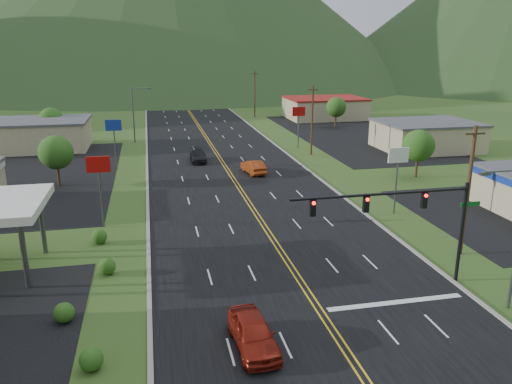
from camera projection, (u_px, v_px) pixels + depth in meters
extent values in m
cylinder|color=black|center=(461.00, 233.00, 33.31)|extent=(0.24, 0.24, 7.00)
cylinder|color=black|center=(382.00, 194.00, 31.23)|extent=(12.00, 0.18, 0.18)
cube|color=#0C591E|center=(470.00, 204.00, 32.82)|extent=(1.40, 0.06, 0.30)
cube|color=black|center=(424.00, 200.00, 32.00)|extent=(0.35, 0.28, 1.05)
sphere|color=#FF0C05|center=(426.00, 196.00, 31.73)|extent=(0.22, 0.22, 0.22)
cube|color=black|center=(366.00, 204.00, 31.20)|extent=(0.35, 0.28, 1.05)
sphere|color=#FF0C05|center=(368.00, 200.00, 30.93)|extent=(0.22, 0.22, 0.22)
cube|color=black|center=(313.00, 208.00, 30.49)|extent=(0.35, 0.28, 1.05)
sphere|color=#FF0C05|center=(314.00, 203.00, 30.23)|extent=(0.22, 0.22, 0.22)
cylinder|color=#59595E|center=(508.00, 171.00, 27.96)|extent=(2.88, 0.12, 0.12)
cube|color=#59595E|center=(485.00, 174.00, 27.70)|extent=(0.60, 0.25, 0.18)
cylinder|color=#59595E|center=(133.00, 115.00, 81.00)|extent=(0.20, 0.20, 9.00)
cylinder|color=#59595E|center=(141.00, 88.00, 80.06)|extent=(2.88, 0.12, 0.12)
cube|color=#59595E|center=(150.00, 89.00, 80.38)|extent=(0.60, 0.25, 0.18)
cylinder|color=#59595E|center=(24.00, 253.00, 32.57)|extent=(0.36, 0.36, 5.00)
cylinder|color=#59595E|center=(42.00, 222.00, 38.19)|extent=(0.36, 0.36, 5.00)
cube|color=#CBBA8D|center=(27.00, 136.00, 76.60)|extent=(18.00, 11.00, 4.20)
cube|color=#4C4C51|center=(25.00, 121.00, 75.96)|extent=(18.40, 11.40, 0.30)
cube|color=#CBBA8D|center=(426.00, 136.00, 76.48)|extent=(14.00, 11.00, 4.00)
cube|color=#4C4C51|center=(428.00, 122.00, 75.87)|extent=(14.40, 11.40, 0.30)
cube|color=#CBBA8D|center=(325.00, 109.00, 108.45)|extent=(16.00, 12.00, 4.20)
cube|color=maroon|center=(325.00, 98.00, 107.81)|extent=(16.40, 12.40, 0.30)
cylinder|color=#59595E|center=(101.00, 200.00, 43.68)|extent=(0.16, 0.16, 5.00)
cube|color=#A60B09|center=(98.00, 164.00, 42.77)|extent=(2.00, 0.18, 1.40)
cylinder|color=#59595E|center=(115.00, 150.00, 64.30)|extent=(0.16, 0.16, 5.00)
cube|color=navy|center=(113.00, 125.00, 63.39)|extent=(2.00, 0.18, 1.40)
cylinder|color=#59595E|center=(396.00, 188.00, 47.22)|extent=(0.16, 0.16, 5.00)
cube|color=white|center=(398.00, 155.00, 46.31)|extent=(2.00, 0.18, 1.40)
cylinder|color=#59595E|center=(298.00, 132.00, 77.21)|extent=(0.16, 0.16, 5.00)
cube|color=#A60B09|center=(299.00, 111.00, 76.30)|extent=(2.00, 0.18, 1.40)
cylinder|color=#382314|center=(58.00, 173.00, 56.82)|extent=(0.30, 0.30, 3.00)
sphere|color=#224914|center=(56.00, 152.00, 56.14)|extent=(3.84, 3.84, 3.84)
cylinder|color=#382314|center=(53.00, 134.00, 81.12)|extent=(0.30, 0.30, 3.00)
sphere|color=#224914|center=(51.00, 120.00, 80.44)|extent=(3.84, 3.84, 3.84)
cylinder|color=#382314|center=(417.00, 165.00, 60.56)|extent=(0.30, 0.30, 3.00)
sphere|color=#224914|center=(418.00, 146.00, 59.87)|extent=(3.84, 3.84, 3.84)
cylinder|color=#382314|center=(336.00, 120.00, 96.98)|extent=(0.30, 0.30, 3.00)
sphere|color=#224914|center=(336.00, 107.00, 96.29)|extent=(3.84, 3.84, 3.84)
cylinder|color=#382314|center=(468.00, 192.00, 37.24)|extent=(0.28, 0.28, 10.00)
cube|color=#382314|center=(475.00, 134.00, 35.98)|extent=(1.60, 0.12, 0.12)
cylinder|color=#382314|center=(312.00, 121.00, 71.91)|extent=(0.28, 0.28, 10.00)
cube|color=#382314|center=(313.00, 90.00, 70.66)|extent=(1.60, 0.12, 0.12)
cylinder|color=#382314|center=(255.00, 94.00, 109.41)|extent=(0.28, 0.28, 10.00)
cube|color=#382314|center=(255.00, 74.00, 108.15)|extent=(1.60, 0.12, 0.12)
cylinder|color=#382314|center=(227.00, 81.00, 146.90)|extent=(0.28, 0.28, 10.00)
cube|color=#382314|center=(226.00, 66.00, 145.64)|extent=(1.60, 0.12, 0.12)
imported|color=maroon|center=(253.00, 334.00, 26.45)|extent=(2.32, 5.17, 1.72)
imported|color=black|center=(198.00, 156.00, 68.68)|extent=(2.28, 5.31, 1.53)
imported|color=#993610|center=(253.00, 167.00, 62.40)|extent=(2.52, 5.23, 1.65)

